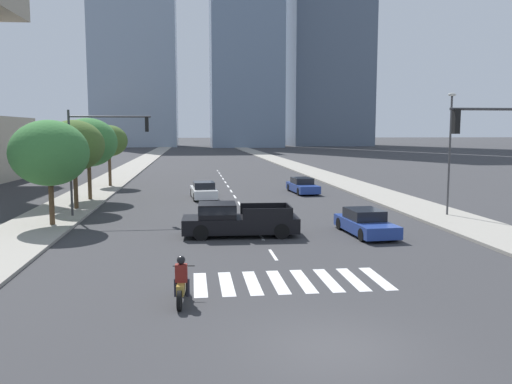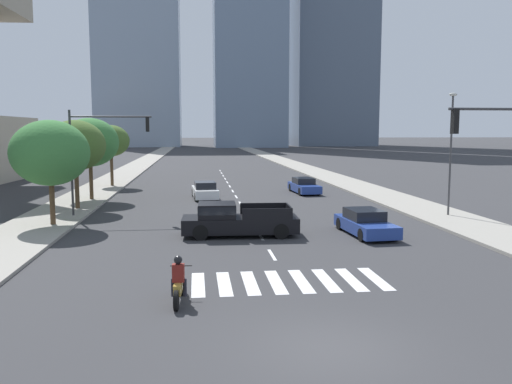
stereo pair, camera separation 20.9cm
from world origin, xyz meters
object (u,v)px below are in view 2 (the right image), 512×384
(motorcycle_lead, at_px, (179,284))
(street_tree_fourth, at_px, (111,141))
(sedan_white_1, at_px, (205,191))
(street_tree_third, at_px, (90,142))
(sedan_blue_0, at_px, (304,186))
(sedan_blue_2, at_px, (365,223))
(traffic_signal_far, at_px, (100,143))
(street_tree_nearest, at_px, (50,153))
(street_lamp_east, at_px, (451,145))
(pickup_truck, at_px, (234,220))
(street_tree_second, at_px, (75,146))

(motorcycle_lead, height_order, street_tree_fourth, street_tree_fourth)
(sedan_white_1, distance_m, street_tree_third, 9.31)
(sedan_blue_0, xyz_separation_m, street_tree_fourth, (-16.94, 6.73, 3.73))
(sedan_blue_0, height_order, sedan_blue_2, sedan_blue_0)
(sedan_white_1, xyz_separation_m, street_tree_third, (-8.51, -0.39, 3.78))
(sedan_blue_0, distance_m, traffic_signal_far, 18.82)
(street_tree_nearest, bearing_deg, street_lamp_east, 1.56)
(sedan_white_1, bearing_deg, street_lamp_east, -130.03)
(sedan_blue_0, relative_size, sedan_blue_2, 1.04)
(sedan_blue_2, relative_size, street_tree_nearest, 0.83)
(sedan_white_1, xyz_separation_m, sedan_blue_2, (7.85, -15.29, -0.03))
(pickup_truck, distance_m, sedan_blue_2, 6.66)
(motorcycle_lead, distance_m, sedan_white_1, 24.99)
(motorcycle_lead, height_order, street_tree_nearest, street_tree_nearest)
(sedan_blue_2, distance_m, traffic_signal_far, 16.36)
(traffic_signal_far, height_order, street_tree_fourth, traffic_signal_far)
(street_tree_fourth, bearing_deg, street_tree_second, -90.00)
(street_tree_fourth, bearing_deg, street_tree_nearest, -90.00)
(street_tree_nearest, xyz_separation_m, street_tree_second, (-0.00, 6.08, 0.24))
(traffic_signal_far, bearing_deg, street_lamp_east, -6.53)
(motorcycle_lead, relative_size, sedan_blue_0, 0.43)
(street_tree_third, relative_size, street_tree_fourth, 1.07)
(pickup_truck, distance_m, sedan_white_1, 14.92)
(pickup_truck, distance_m, street_lamp_east, 14.53)
(sedan_blue_2, xyz_separation_m, traffic_signal_far, (-14.22, 7.08, 3.92))
(motorcycle_lead, relative_size, street_tree_nearest, 0.37)
(motorcycle_lead, distance_m, pickup_truck, 10.38)
(pickup_truck, xyz_separation_m, street_tree_third, (-9.71, 14.49, 3.58))
(sedan_blue_0, relative_size, street_tree_fourth, 0.87)
(sedan_blue_0, xyz_separation_m, traffic_signal_far, (-14.80, -10.95, 3.91))
(street_tree_third, bearing_deg, street_lamp_east, -23.85)
(street_lamp_east, bearing_deg, motorcycle_lead, -137.85)
(pickup_truck, height_order, street_lamp_east, street_lamp_east)
(street_tree_nearest, relative_size, street_tree_second, 0.98)
(sedan_blue_0, bearing_deg, street_tree_second, -68.70)
(street_tree_second, bearing_deg, sedan_white_1, 31.27)
(sedan_blue_0, bearing_deg, street_tree_third, -83.26)
(traffic_signal_far, xyz_separation_m, street_tree_second, (-2.14, 3.04, -0.21))
(street_lamp_east, distance_m, street_tree_third, 25.29)
(sedan_blue_2, xyz_separation_m, street_tree_third, (-16.36, 14.90, 3.80))
(street_tree_second, distance_m, street_tree_third, 4.78)
(street_lamp_east, bearing_deg, pickup_truck, -162.37)
(motorcycle_lead, relative_size, pickup_truck, 0.36)
(motorcycle_lead, distance_m, street_tree_fourth, 35.39)
(street_tree_nearest, height_order, street_tree_fourth, street_tree_nearest)
(street_tree_third, bearing_deg, street_tree_second, -90.00)
(street_lamp_east, bearing_deg, street_tree_fourth, 139.03)
(sedan_blue_0, xyz_separation_m, street_lamp_east, (6.19, -13.35, 3.83))
(motorcycle_lead, bearing_deg, sedan_blue_0, -14.71)
(sedan_blue_0, distance_m, street_tree_second, 19.05)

